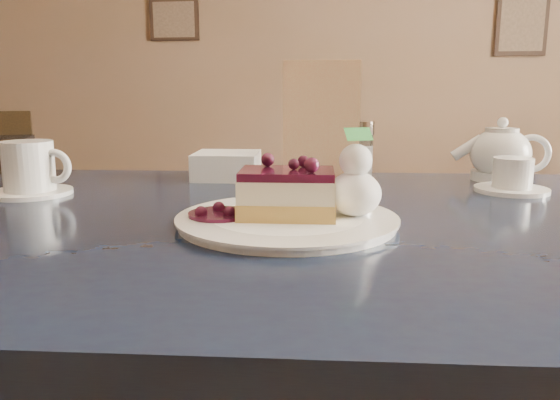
# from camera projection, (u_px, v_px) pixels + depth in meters

# --- Properties ---
(main_table) EXTENTS (1.41, 1.00, 0.84)m
(main_table) POSITION_uv_depth(u_px,v_px,m) (289.00, 271.00, 0.84)
(main_table) COLOR black
(main_table) RESTS_ON ground
(dessert_plate) EXTENTS (0.31, 0.31, 0.01)m
(dessert_plate) POSITION_uv_depth(u_px,v_px,m) (287.00, 221.00, 0.77)
(dessert_plate) COLOR white
(dessert_plate) RESTS_ON main_table
(cheesecake_slice) EXTENTS (0.14, 0.11, 0.07)m
(cheesecake_slice) POSITION_uv_depth(u_px,v_px,m) (287.00, 194.00, 0.76)
(cheesecake_slice) COLOR tan
(cheesecake_slice) RESTS_ON dessert_plate
(whipped_cream) EXTENTS (0.08, 0.08, 0.07)m
(whipped_cream) POSITION_uv_depth(u_px,v_px,m) (355.00, 194.00, 0.77)
(whipped_cream) COLOR white
(whipped_cream) RESTS_ON dessert_plate
(berry_sauce) EXTENTS (0.09, 0.09, 0.01)m
(berry_sauce) POSITION_uv_depth(u_px,v_px,m) (220.00, 214.00, 0.77)
(berry_sauce) COLOR #34061E
(berry_sauce) RESTS_ON dessert_plate
(coffee_set) EXTENTS (0.15, 0.15, 0.10)m
(coffee_set) POSITION_uv_depth(u_px,v_px,m) (31.00, 171.00, 0.98)
(coffee_set) COLOR white
(coffee_set) RESTS_ON main_table
(tea_set) EXTENTS (0.18, 0.26, 0.12)m
(tea_set) POSITION_uv_depth(u_px,v_px,m) (502.00, 159.00, 1.11)
(tea_set) COLOR white
(tea_set) RESTS_ON main_table
(menu_card) EXTENTS (0.16, 0.05, 0.25)m
(menu_card) POSITION_uv_depth(u_px,v_px,m) (321.00, 121.00, 1.13)
(menu_card) COLOR beige
(menu_card) RESTS_ON main_table
(sugar_shaker) EXTENTS (0.07, 0.07, 0.12)m
(sugar_shaker) POSITION_uv_depth(u_px,v_px,m) (358.00, 149.00, 1.15)
(sugar_shaker) COLOR white
(sugar_shaker) RESTS_ON main_table
(napkin_stack) EXTENTS (0.14, 0.14, 0.06)m
(napkin_stack) POSITION_uv_depth(u_px,v_px,m) (227.00, 165.00, 1.17)
(napkin_stack) COLOR white
(napkin_stack) RESTS_ON main_table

